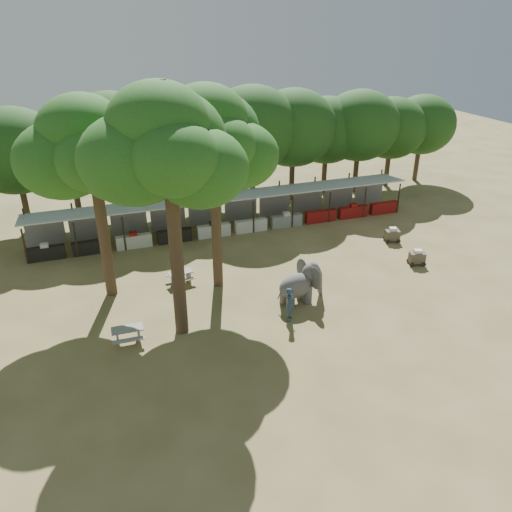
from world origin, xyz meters
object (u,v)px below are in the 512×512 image
object	(u,v)px
yard_tree_back	(209,139)
elephant	(301,283)
handler	(290,304)
cart_back	(392,235)
yard_tree_center	(164,149)
cart_front	(417,257)
picnic_table_far	(181,276)
picnic_table_near	(128,333)
yard_tree_left	(88,150)

from	to	relation	value
yard_tree_back	elephant	size ratio (longest dim) A/B	3.80
handler	cart_back	bearing A→B (deg)	-27.54
yard_tree_center	cart_front	bearing A→B (deg)	7.76
elephant	cart_front	xyz separation A→B (m)	(8.77, 1.67, -0.61)
picnic_table_far	cart_front	distance (m)	14.82
handler	cart_back	distance (m)	12.61
cart_back	picnic_table_near	bearing A→B (deg)	-146.56
yard_tree_center	handler	size ratio (longest dim) A/B	6.44
yard_tree_left	picnic_table_near	world-z (taller)	yard_tree_left
handler	picnic_table_near	xyz separation A→B (m)	(-8.12, 0.86, -0.45)
elephant	picnic_table_far	world-z (taller)	elephant
yard_tree_back	cart_front	size ratio (longest dim) A/B	9.47
elephant	picnic_table_near	size ratio (longest dim) A/B	1.95
picnic_table_near	elephant	bearing A→B (deg)	5.45
picnic_table_far	yard_tree_left	bearing A→B (deg)	166.29
handler	yard_tree_left	bearing A→B (deg)	84.87
cart_front	picnic_table_near	bearing A→B (deg)	-156.19
elephant	handler	xyz separation A→B (m)	(-1.33, -1.52, -0.18)
picnic_table_far	yard_tree_center	bearing A→B (deg)	-113.62
picnic_table_far	yard_tree_back	bearing A→B (deg)	-32.36
handler	picnic_table_far	world-z (taller)	handler
cart_back	yard_tree_center	bearing A→B (deg)	-144.66
cart_front	cart_back	world-z (taller)	cart_back
yard_tree_back	picnic_table_far	size ratio (longest dim) A/B	6.96
yard_tree_left	elephant	xyz separation A→B (m)	(9.94, -4.53, -7.08)
elephant	cart_front	distance (m)	8.95
cart_front	yard_tree_center	bearing A→B (deg)	-155.73
handler	picnic_table_far	xyz separation A→B (m)	(-4.49, 5.81, -0.47)
yard_tree_center	yard_tree_back	size ratio (longest dim) A/B	1.06
picnic_table_near	handler	bearing A→B (deg)	-4.58
yard_tree_center	cart_back	world-z (taller)	yard_tree_center
yard_tree_back	picnic_table_near	distance (m)	10.62
yard_tree_left	elephant	distance (m)	13.02
yard_tree_back	elephant	bearing A→B (deg)	-41.91
handler	yard_tree_back	bearing A→B (deg)	57.30
yard_tree_left	picnic_table_far	world-z (taller)	yard_tree_left
yard_tree_center	picnic_table_near	world-z (taller)	yard_tree_center
yard_tree_back	yard_tree_center	bearing A→B (deg)	-126.86
yard_tree_center	picnic_table_far	xyz separation A→B (m)	(1.12, 4.76, -8.74)
cart_front	cart_back	xyz separation A→B (m)	(0.53, 3.58, 0.01)
yard_tree_back	handler	xyz separation A→B (m)	(2.61, -5.05, -7.61)
yard_tree_center	picnic_table_near	xyz separation A→B (m)	(-2.51, -0.19, -8.72)
handler	picnic_table_near	size ratio (longest dim) A/B	1.22
picnic_table_near	cart_front	bearing A→B (deg)	8.76
yard_tree_left	cart_front	xyz separation A→B (m)	(18.71, -2.86, -7.70)
cart_front	picnic_table_far	bearing A→B (deg)	-173.67
handler	cart_front	distance (m)	10.60
cart_front	cart_back	bearing A→B (deg)	98.06
yard_tree_center	yard_tree_back	bearing A→B (deg)	53.14
yard_tree_left	picnic_table_far	xyz separation A→B (m)	(4.12, -0.24, -7.73)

